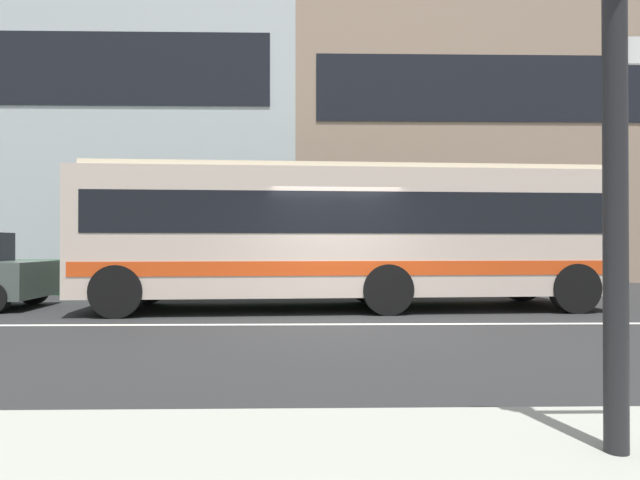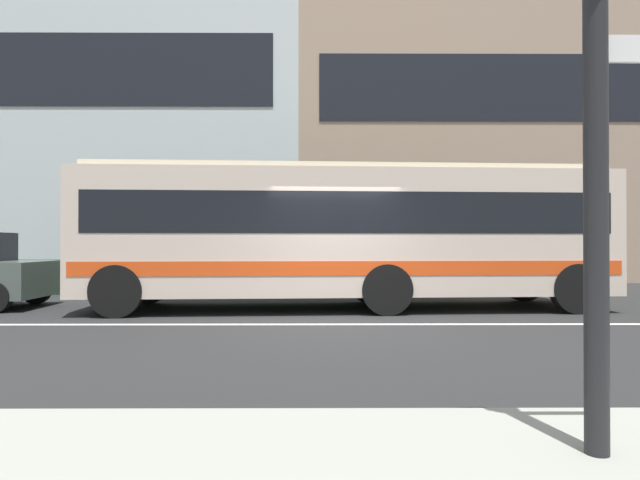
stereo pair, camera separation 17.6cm
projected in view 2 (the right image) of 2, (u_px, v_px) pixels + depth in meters
The scene contains 7 objects.
ground_plane at pixel (339, 324), 9.30m from camera, with size 160.00×160.00×0.00m, color #272728.
lane_centre_line at pixel (339, 324), 9.30m from camera, with size 60.00×0.16×0.01m, color silver.
hedge_row_far at pixel (196, 276), 15.32m from camera, with size 14.71×1.10×0.94m, color #1A4723.
apartment_block_left at pixel (46, 128), 23.85m from camera, with size 22.68×9.46×13.13m.
apartment_block_right at pixel (511, 140), 23.97m from camera, with size 18.62×9.46×12.06m.
transit_bus at pixel (346, 231), 11.68m from camera, with size 11.14×3.24×3.02m.
traffic_light_pole at pixel (597, 8), 3.18m from camera, with size 0.70×0.38×3.86m.
Camera 2 is at (-0.38, -9.31, 1.39)m, focal length 30.24 mm.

